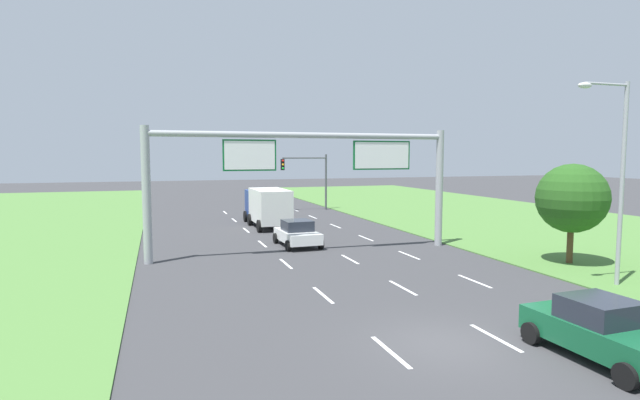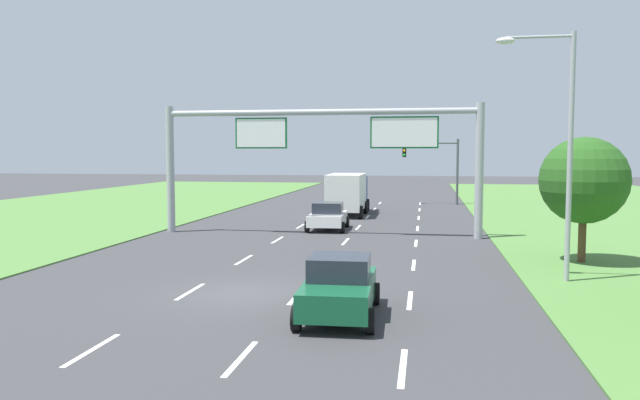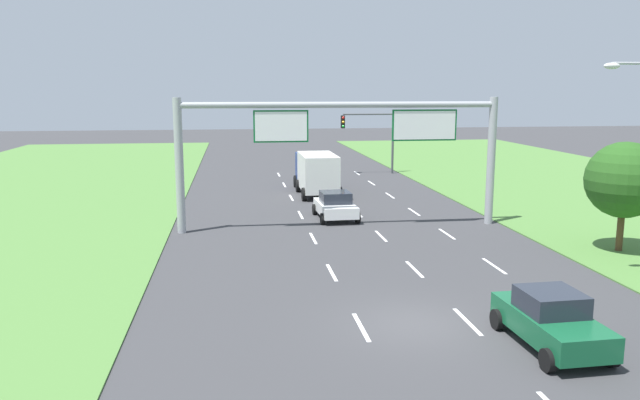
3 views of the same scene
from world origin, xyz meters
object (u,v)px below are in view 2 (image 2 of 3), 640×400
sign_gantry (323,144)px  traffic_light_mast (434,159)px  street_lamp (559,134)px  car_near_red (328,216)px  roadside_tree_mid (584,181)px  box_truck (348,192)px  car_lead_silver (339,287)px

sign_gantry → traffic_light_mast: size_ratio=3.08×
sign_gantry → street_lamp: 14.54m
car_near_red → traffic_light_mast: traffic_light_mast is taller
street_lamp → traffic_light_mast: bearing=96.6°
car_near_red → roadside_tree_mid: size_ratio=0.78×
car_near_red → roadside_tree_mid: bearing=-39.7°
box_truck → traffic_light_mast: (6.23, 9.93, 2.25)m
sign_gantry → roadside_tree_mid: (11.65, -6.69, -1.55)m
traffic_light_mast → car_lead_silver: bearing=-94.6°
traffic_light_mast → sign_gantry: bearing=-106.1°
sign_gantry → traffic_light_mast: sign_gantry is taller
box_truck → sign_gantry: bearing=-90.0°
car_near_red → traffic_light_mast: (6.28, 18.86, 3.08)m
box_truck → traffic_light_mast: bearing=57.5°
car_lead_silver → roadside_tree_mid: 13.14m
car_lead_silver → sign_gantry: size_ratio=0.24×
traffic_light_mast → street_lamp: size_ratio=0.66×
sign_gantry → box_truck: bearing=90.4°
car_near_red → car_lead_silver: size_ratio=0.95×
car_near_red → street_lamp: street_lamp is taller
box_truck → traffic_light_mast: traffic_light_mast is taller
car_lead_silver → roadside_tree_mid: (8.52, 9.68, 2.53)m
street_lamp → car_near_red: bearing=127.2°
car_lead_silver → street_lamp: bearing=38.4°
street_lamp → roadside_tree_mid: bearing=65.7°
traffic_light_mast → roadside_tree_mid: bearing=-78.9°
roadside_tree_mid → box_truck: bearing=123.0°
car_near_red → sign_gantry: (0.13, -2.44, 4.11)m
sign_gantry → roadside_tree_mid: bearing=-29.9°
car_lead_silver → box_truck: (-3.21, 27.75, 0.80)m
car_lead_silver → street_lamp: street_lamp is taller
car_lead_silver → traffic_light_mast: 37.92m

